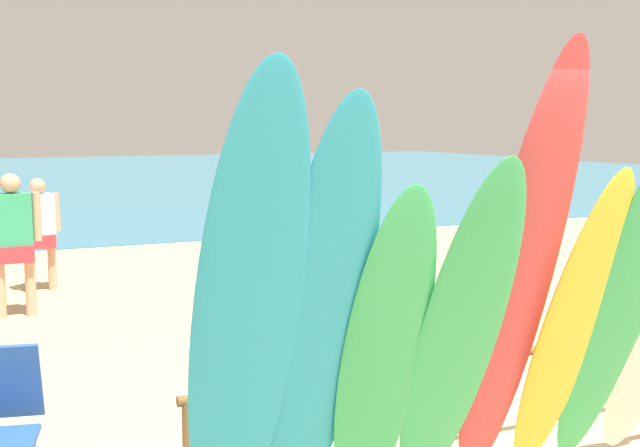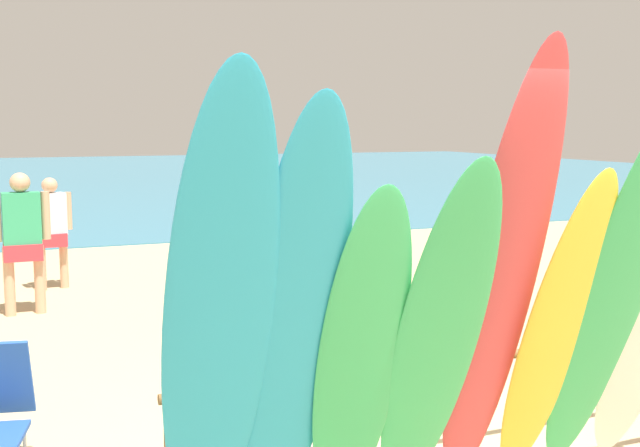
% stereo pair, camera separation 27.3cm
% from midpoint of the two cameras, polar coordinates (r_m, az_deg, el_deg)
% --- Properties ---
extents(ground, '(60.00, 60.00, 0.00)m').
position_cam_midpoint_polar(ground, '(18.69, -12.83, 0.19)').
color(ground, tan).
extents(ocean_water, '(60.00, 40.00, 0.02)m').
position_cam_midpoint_polar(ocean_water, '(34.79, -17.10, 3.25)').
color(ocean_water, teal).
rests_on(ocean_water, ground).
extents(surfboard_rack, '(3.99, 0.07, 0.70)m').
position_cam_midpoint_polar(surfboard_rack, '(5.47, 11.43, -10.64)').
color(surfboard_rack, brown).
rests_on(surfboard_rack, ground).
extents(surfboard_teal_0, '(0.57, 1.02, 2.53)m').
position_cam_midpoint_polar(surfboard_teal_0, '(3.88, -5.27, -7.21)').
color(surfboard_teal_0, '#289EC6').
rests_on(surfboard_teal_0, ground).
extents(surfboard_teal_1, '(0.53, 0.97, 2.39)m').
position_cam_midpoint_polar(surfboard_teal_1, '(4.06, 0.12, -7.51)').
color(surfboard_teal_1, '#289EC6').
rests_on(surfboard_teal_1, ground).
extents(surfboard_green_2, '(0.54, 0.83, 1.96)m').
position_cam_midpoint_polar(surfboard_green_2, '(4.29, 4.75, -9.76)').
color(surfboard_green_2, '#38B266').
rests_on(surfboard_green_2, ground).
extents(surfboard_green_3, '(0.55, 0.98, 2.09)m').
position_cam_midpoint_polar(surfboard_green_3, '(4.42, 10.18, -8.43)').
color(surfboard_green_3, '#38B266').
rests_on(surfboard_green_3, ground).
extents(surfboard_red_4, '(0.49, 0.93, 2.69)m').
position_cam_midpoint_polar(surfboard_red_4, '(4.60, 14.48, -4.11)').
color(surfboard_red_4, '#D13D42').
rests_on(surfboard_red_4, ground).
extents(surfboard_yellow_5, '(0.52, 0.84, 2.01)m').
position_cam_midpoint_polar(surfboard_yellow_5, '(4.95, 18.08, -7.46)').
color(surfboard_yellow_5, yellow).
rests_on(surfboard_yellow_5, ground).
extents(surfboard_green_6, '(0.52, 1.02, 2.43)m').
position_cam_midpoint_polar(surfboard_green_6, '(5.07, 21.80, -4.86)').
color(surfboard_green_6, '#38B266').
rests_on(surfboard_green_6, ground).
extents(beachgoer_photographing, '(0.64, 0.34, 1.75)m').
position_cam_midpoint_polar(beachgoer_photographing, '(8.76, -3.39, -0.80)').
color(beachgoer_photographing, '#9E704C').
rests_on(beachgoer_photographing, ground).
extents(beachgoer_strolling, '(0.55, 0.29, 1.51)m').
position_cam_midpoint_polar(beachgoer_strolling, '(11.17, -18.10, -0.12)').
color(beachgoer_strolling, tan).
rests_on(beachgoer_strolling, ground).
extents(beachgoer_by_water, '(0.63, 0.27, 1.67)m').
position_cam_midpoint_polar(beachgoer_by_water, '(9.77, -19.87, -0.67)').
color(beachgoer_by_water, tan).
rests_on(beachgoer_by_water, ground).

